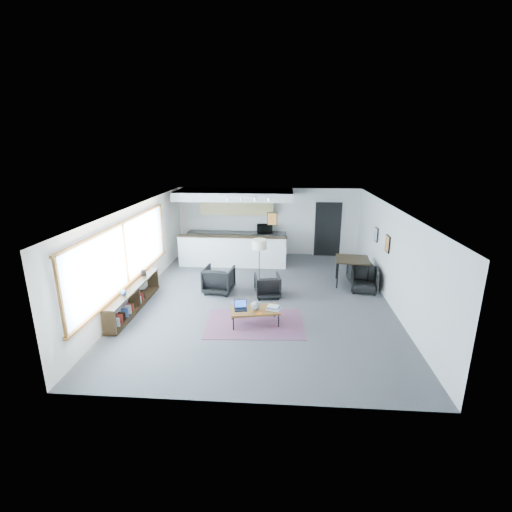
# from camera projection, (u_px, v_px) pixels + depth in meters

# --- Properties ---
(room) EXTENTS (7.02, 9.02, 2.62)m
(room) POSITION_uv_depth(u_px,v_px,m) (262.00, 254.00, 10.17)
(room) COLOR #4B4B4D
(room) RESTS_ON ground
(window) EXTENTS (0.10, 5.95, 1.66)m
(window) POSITION_uv_depth(u_px,v_px,m) (125.00, 255.00, 9.51)
(window) COLOR #8CBFFF
(window) RESTS_ON room
(console) EXTENTS (0.35, 3.00, 0.80)m
(console) POSITION_uv_depth(u_px,v_px,m) (133.00, 298.00, 9.68)
(console) COLOR black
(console) RESTS_ON floor
(kitchenette) EXTENTS (4.20, 1.96, 2.60)m
(kitchenette) POSITION_uv_depth(u_px,v_px,m) (235.00, 223.00, 13.77)
(kitchenette) COLOR white
(kitchenette) RESTS_ON floor
(doorway) EXTENTS (1.10, 0.12, 2.15)m
(doorway) POSITION_uv_depth(u_px,v_px,m) (328.00, 229.00, 14.30)
(doorway) COLOR black
(doorway) RESTS_ON room
(track_light) EXTENTS (1.60, 0.07, 0.15)m
(track_light) POSITION_uv_depth(u_px,v_px,m) (248.00, 198.00, 11.96)
(track_light) COLOR silver
(track_light) RESTS_ON room
(wall_art_lower) EXTENTS (0.03, 0.38, 0.48)m
(wall_art_lower) POSITION_uv_depth(u_px,v_px,m) (388.00, 244.00, 10.24)
(wall_art_lower) COLOR black
(wall_art_lower) RESTS_ON room
(wall_art_upper) EXTENTS (0.03, 0.34, 0.44)m
(wall_art_upper) POSITION_uv_depth(u_px,v_px,m) (376.00, 235.00, 11.50)
(wall_art_upper) COLOR black
(wall_art_upper) RESTS_ON room
(kilim_rug) EXTENTS (2.45, 1.74, 0.01)m
(kilim_rug) POSITION_uv_depth(u_px,v_px,m) (255.00, 323.00, 9.01)
(kilim_rug) COLOR #61354B
(kilim_rug) RESTS_ON floor
(coffee_table) EXTENTS (1.26, 0.84, 0.38)m
(coffee_table) POSITION_uv_depth(u_px,v_px,m) (255.00, 310.00, 8.91)
(coffee_table) COLOR brown
(coffee_table) RESTS_ON floor
(laptop) EXTENTS (0.34, 0.29, 0.22)m
(laptop) POSITION_uv_depth(u_px,v_px,m) (241.00, 307.00, 8.91)
(laptop) COLOR black
(laptop) RESTS_ON coffee_table
(ceramic_pot) EXTENTS (0.23, 0.23, 0.23)m
(ceramic_pot) POSITION_uv_depth(u_px,v_px,m) (255.00, 306.00, 8.83)
(ceramic_pot) COLOR gray
(ceramic_pot) RESTS_ON coffee_table
(book_stack) EXTENTS (0.36, 0.32, 0.10)m
(book_stack) POSITION_uv_depth(u_px,v_px,m) (273.00, 308.00, 8.89)
(book_stack) COLOR silver
(book_stack) RESTS_ON coffee_table
(coaster) EXTENTS (0.14, 0.14, 0.01)m
(coaster) POSITION_uv_depth(u_px,v_px,m) (259.00, 313.00, 8.69)
(coaster) COLOR #E5590C
(coaster) RESTS_ON coffee_table
(armchair_left) EXTENTS (0.90, 0.86, 0.84)m
(armchair_left) POSITION_uv_depth(u_px,v_px,m) (219.00, 278.00, 10.85)
(armchair_left) COLOR black
(armchair_left) RESTS_ON floor
(armchair_right) EXTENTS (0.80, 0.76, 0.71)m
(armchair_right) POSITION_uv_depth(u_px,v_px,m) (267.00, 285.00, 10.54)
(armchair_right) COLOR black
(armchair_right) RESTS_ON floor
(floor_lamp) EXTENTS (0.52, 0.52, 1.53)m
(floor_lamp) POSITION_uv_depth(u_px,v_px,m) (259.00, 246.00, 10.86)
(floor_lamp) COLOR black
(floor_lamp) RESTS_ON floor
(dining_table) EXTENTS (1.09, 1.09, 0.83)m
(dining_table) POSITION_uv_depth(u_px,v_px,m) (352.00, 261.00, 11.36)
(dining_table) COLOR black
(dining_table) RESTS_ON floor
(dining_chair_near) EXTENTS (0.73, 0.70, 0.67)m
(dining_chair_near) POSITION_uv_depth(u_px,v_px,m) (364.00, 281.00, 10.92)
(dining_chair_near) COLOR black
(dining_chair_near) RESTS_ON floor
(dining_chair_far) EXTENTS (0.62, 0.58, 0.62)m
(dining_chair_far) POSITION_uv_depth(u_px,v_px,m) (360.00, 274.00, 11.57)
(dining_chair_far) COLOR black
(dining_chair_far) RESTS_ON floor
(microwave) EXTENTS (0.61, 0.38, 0.39)m
(microwave) POSITION_uv_depth(u_px,v_px,m) (265.00, 228.00, 14.19)
(microwave) COLOR black
(microwave) RESTS_ON kitchenette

